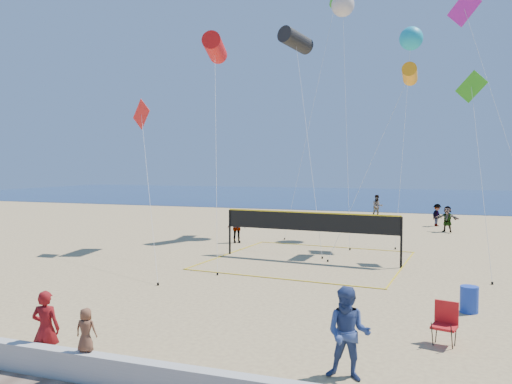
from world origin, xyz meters
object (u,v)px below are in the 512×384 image
(volleyball_net, at_px, (309,227))
(woman, at_px, (46,329))
(trash_barrel, at_px, (469,299))
(camp_chair, at_px, (445,321))

(volleyball_net, bearing_deg, woman, -95.79)
(woman, relative_size, trash_barrel, 2.13)
(woman, distance_m, trash_barrel, 11.75)
(camp_chair, distance_m, trash_barrel, 3.22)
(camp_chair, xyz_separation_m, trash_barrel, (0.77, 3.12, -0.20))
(camp_chair, bearing_deg, trash_barrel, 90.38)
(camp_chair, xyz_separation_m, volleyball_net, (-5.66, 9.64, 0.95))
(trash_barrel, bearing_deg, volleyball_net, 134.58)
(woman, relative_size, volleyball_net, 0.18)
(trash_barrel, distance_m, volleyball_net, 9.23)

